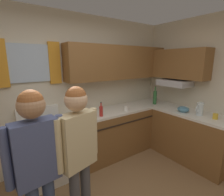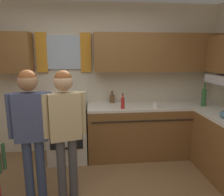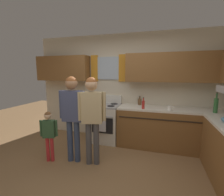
% 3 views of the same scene
% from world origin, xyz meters
% --- Properties ---
extents(back_wall_unit, '(4.60, 0.42, 2.60)m').
position_xyz_m(back_wall_unit, '(0.04, 1.82, 1.48)').
color(back_wall_unit, beige).
rests_on(back_wall_unit, ground).
extents(kitchen_counter_run, '(2.31, 1.95, 0.90)m').
position_xyz_m(kitchen_counter_run, '(1.45, 1.18, 0.45)').
color(kitchen_counter_run, brown).
rests_on(kitchen_counter_run, ground).
extents(stove_oven, '(0.62, 0.67, 1.10)m').
position_xyz_m(stove_oven, '(-0.34, 1.54, 0.47)').
color(stove_oven, silver).
rests_on(stove_oven, ground).
extents(bottle_squat_brown, '(0.08, 0.08, 0.21)m').
position_xyz_m(bottle_squat_brown, '(0.42, 1.78, 0.98)').
color(bottle_squat_brown, brown).
rests_on(bottle_squat_brown, kitchen_counter_run).
extents(bottle_sauce_red, '(0.06, 0.06, 0.25)m').
position_xyz_m(bottle_sauce_red, '(0.55, 1.35, 0.99)').
color(bottle_sauce_red, red).
rests_on(bottle_sauce_red, kitchen_counter_run).
extents(bottle_wine_green, '(0.08, 0.08, 0.39)m').
position_xyz_m(bottle_wine_green, '(1.92, 1.38, 1.05)').
color(bottle_wine_green, '#2D6633').
rests_on(bottle_wine_green, kitchen_counter_run).
extents(mug_ceramic_white, '(0.13, 0.08, 0.09)m').
position_xyz_m(mug_ceramic_white, '(1.09, 1.35, 0.95)').
color(mug_ceramic_white, white).
rests_on(mug_ceramic_white, kitchen_counter_run).
extents(adult_holding_child, '(0.50, 0.22, 1.60)m').
position_xyz_m(adult_holding_child, '(-0.64, 0.46, 1.01)').
color(adult_holding_child, '#38476B').
rests_on(adult_holding_child, ground).
extents(adult_in_plaid, '(0.48, 0.24, 1.59)m').
position_xyz_m(adult_in_plaid, '(-0.26, 0.47, 1.00)').
color(adult_in_plaid, '#4C4C51').
rests_on(adult_in_plaid, ground).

